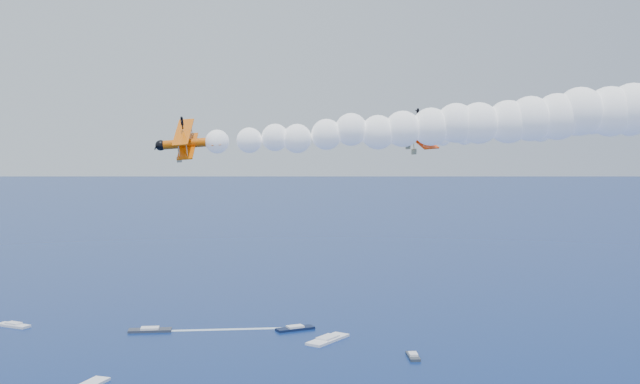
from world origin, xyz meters
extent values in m
cube|color=#2F343F|center=(-9.25, 170.76, 0.35)|extent=(12.76, 5.21, 0.70)
cube|color=black|center=(32.68, 164.16, 0.35)|extent=(11.95, 6.29, 0.70)
cube|color=silver|center=(-49.28, 185.02, 0.35)|extent=(10.63, 9.29, 0.70)
cube|color=white|center=(39.47, 150.05, 0.35)|extent=(14.18, 13.90, 0.70)
cube|color=#2E353E|center=(57.57, 128.99, 0.35)|extent=(3.78, 8.52, 0.70)
cube|color=white|center=(15.83, 168.21, 0.03)|extent=(38.01, 5.83, 0.04)
camera|label=1|loc=(-8.03, -72.25, 59.60)|focal=46.51mm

